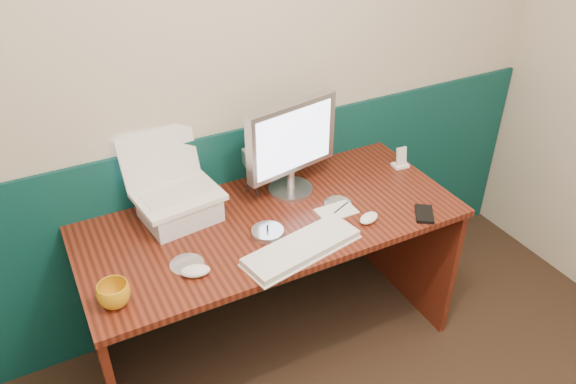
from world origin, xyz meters
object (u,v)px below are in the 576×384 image
monitor (291,148)px  camcorder (254,171)px  desk (273,285)px  laptop (175,169)px  mug (114,295)px  keyboard (302,249)px

monitor → camcorder: 0.20m
desk → laptop: (-0.34, 0.18, 0.61)m
desk → monitor: bearing=41.9°
laptop → mug: (-0.36, -0.38, -0.19)m
laptop → monitor: size_ratio=0.75×
camcorder → monitor: bearing=-18.3°
mug → camcorder: 0.83m
mug → camcorder: (0.72, 0.42, 0.07)m
laptop → camcorder: laptop is taller
monitor → mug: size_ratio=3.89×
mug → desk: bearing=16.5°
laptop → mug: bearing=-140.4°
desk → camcorder: bearing=84.8°
laptop → mug: laptop is taller
mug → keyboard: bearing=-3.5°
laptop → keyboard: laptop is taller
desk → mug: (-0.70, -0.21, 0.42)m
desk → mug: 0.84m
monitor → camcorder: (-0.15, 0.07, -0.11)m
laptop → keyboard: (0.35, -0.43, -0.23)m
keyboard → camcorder: (0.01, 0.47, 0.10)m
monitor → keyboard: (-0.16, -0.40, -0.21)m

